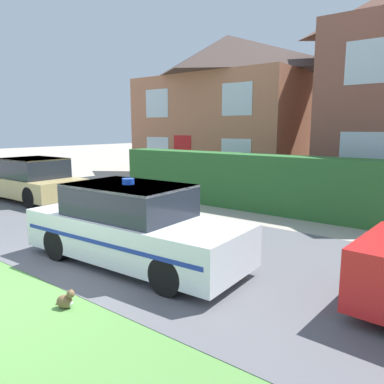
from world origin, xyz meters
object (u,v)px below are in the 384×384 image
object	(u,v)px
police_car	(133,226)
house_left	(226,106)
neighbour_car_near	(33,180)
cat	(66,300)

from	to	relation	value
police_car	house_left	distance (m)	12.92
police_car	neighbour_car_near	bearing A→B (deg)	161.01
cat	neighbour_car_near	bearing A→B (deg)	123.30
cat	house_left	world-z (taller)	house_left
neighbour_car_near	house_left	distance (m)	9.90
police_car	house_left	size ratio (longest dim) A/B	0.51
cat	neighbour_car_near	world-z (taller)	neighbour_car_near
police_car	cat	size ratio (longest dim) A/B	12.83
cat	neighbour_car_near	xyz separation A→B (m)	(-7.63, 3.85, 0.58)
neighbour_car_near	house_left	world-z (taller)	house_left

